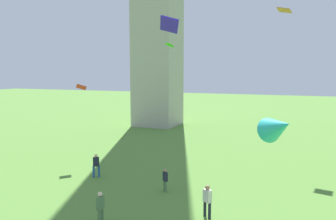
% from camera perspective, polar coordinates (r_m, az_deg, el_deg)
% --- Properties ---
extents(person_0, '(0.54, 0.49, 1.80)m').
position_cam_1_polar(person_0, '(26.21, -12.25, -9.08)').
color(person_0, '#235693').
rests_on(person_0, ground_plane).
extents(person_1, '(0.34, 0.55, 1.78)m').
position_cam_1_polar(person_1, '(18.47, -11.55, -15.86)').
color(person_1, '#51754C').
rests_on(person_1, ground_plane).
extents(person_3, '(0.55, 0.50, 1.84)m').
position_cam_1_polar(person_3, '(19.03, 6.78, -14.97)').
color(person_3, '#1E2333').
rests_on(person_3, ground_plane).
extents(person_4, '(0.45, 0.46, 1.58)m').
position_cam_1_polar(person_4, '(22.66, -0.48, -11.75)').
color(person_4, '#51754C').
rests_on(person_4, ground_plane).
extents(kite_flying_0, '(1.53, 1.61, 0.88)m').
position_cam_1_polar(kite_flying_0, '(19.34, 0.22, 14.44)').
color(kite_flying_0, '#3A21E2').
extents(kite_flying_1, '(2.02, 2.17, 1.59)m').
position_cam_1_polar(kite_flying_1, '(14.70, 18.45, -2.81)').
color(kite_flying_1, '#28B7B3').
extents(kite_flying_2, '(1.10, 1.14, 0.40)m').
position_cam_1_polar(kite_flying_2, '(30.66, 0.27, 11.13)').
color(kite_flying_2, '#34DF0B').
extents(kite_flying_3, '(1.04, 0.85, 0.61)m').
position_cam_1_polar(kite_flying_3, '(30.59, -14.67, 3.84)').
color(kite_flying_3, red).
extents(kite_flying_6, '(1.38, 1.20, 0.61)m').
position_cam_1_polar(kite_flying_6, '(33.70, 19.35, 15.88)').
color(kite_flying_6, '#C7752C').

